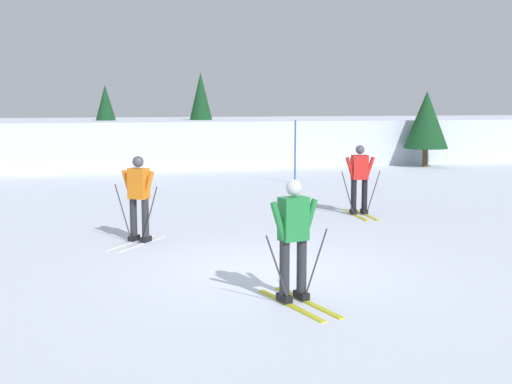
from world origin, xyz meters
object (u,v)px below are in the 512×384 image
(skier_green, at_px, (294,237))
(conifer_far_right, at_px, (426,120))
(skier_orange, at_px, (139,196))
(conifer_far_centre, at_px, (106,119))
(skier_red, at_px, (359,176))
(conifer_far_left, at_px, (201,109))
(trail_marker_pole, at_px, (295,152))

(skier_green, relative_size, conifer_far_right, 0.53)
(skier_orange, height_order, skier_green, same)
(conifer_far_centre, bearing_deg, skier_green, -84.93)
(conifer_far_right, bearing_deg, skier_orange, -136.54)
(skier_red, distance_m, conifer_far_left, 14.66)
(skier_orange, bearing_deg, trail_marker_pole, 54.54)
(conifer_far_right, height_order, conifer_far_centre, conifer_far_centre)
(conifer_far_centre, bearing_deg, skier_red, -69.04)
(conifer_far_left, bearing_deg, skier_green, -96.29)
(conifer_far_left, bearing_deg, conifer_far_right, -24.34)
(conifer_far_left, height_order, conifer_far_right, conifer_far_left)
(conifer_far_centre, bearing_deg, skier_orange, -89.62)
(trail_marker_pole, xyz_separation_m, conifer_far_left, (-1.82, 8.18, 1.37))
(skier_green, distance_m, conifer_far_left, 21.12)
(skier_orange, bearing_deg, skier_red, 19.40)
(skier_red, relative_size, skier_orange, 1.00)
(skier_orange, distance_m, trail_marker_pole, 10.16)
(skier_red, height_order, conifer_far_left, conifer_far_left)
(skier_orange, xyz_separation_m, conifer_far_centre, (-0.11, 16.59, 1.08))
(trail_marker_pole, relative_size, conifer_far_right, 0.67)
(skier_orange, bearing_deg, conifer_far_right, 43.46)
(trail_marker_pole, xyz_separation_m, conifer_far_right, (7.17, 4.11, 0.92))
(skier_orange, height_order, trail_marker_pole, trail_marker_pole)
(skier_orange, xyz_separation_m, conifer_far_left, (4.07, 16.45, 1.53))
(skier_green, xyz_separation_m, conifer_far_centre, (-1.87, 21.08, 1.08))
(skier_red, distance_m, conifer_far_right, 12.94)
(skier_red, relative_size, conifer_far_right, 0.53)
(skier_orange, distance_m, conifer_far_left, 17.02)
(skier_green, xyz_separation_m, trail_marker_pole, (4.13, 12.76, 0.16))
(skier_orange, distance_m, skier_green, 4.82)
(conifer_far_left, height_order, conifer_far_centre, conifer_far_left)
(skier_orange, relative_size, conifer_far_left, 0.42)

